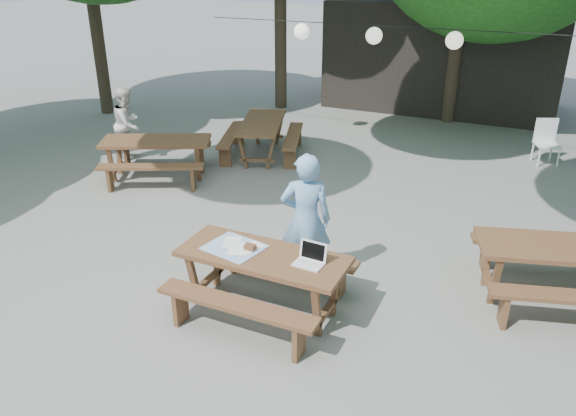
% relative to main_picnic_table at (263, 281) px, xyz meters
% --- Properties ---
extents(ground, '(80.00, 80.00, 0.00)m').
position_rel_main_picnic_table_xyz_m(ground, '(-0.51, 0.40, -0.39)').
color(ground, slate).
rests_on(ground, ground).
extents(pavilion, '(6.00, 3.00, 2.80)m').
position_rel_main_picnic_table_xyz_m(pavilion, '(-0.01, 10.90, 1.01)').
color(pavilion, black).
rests_on(pavilion, ground).
extents(main_picnic_table, '(2.00, 1.58, 0.75)m').
position_rel_main_picnic_table_xyz_m(main_picnic_table, '(0.00, 0.00, 0.00)').
color(main_picnic_table, brown).
rests_on(main_picnic_table, ground).
extents(picnic_table_nw, '(2.40, 2.26, 0.75)m').
position_rel_main_picnic_table_xyz_m(picnic_table_nw, '(-3.82, 3.05, 0.00)').
color(picnic_table_nw, brown).
rests_on(picnic_table_nw, ground).
extents(picnic_table_ne, '(2.27, 2.05, 0.75)m').
position_rel_main_picnic_table_xyz_m(picnic_table_ne, '(3.19, 1.70, 0.00)').
color(picnic_table_ne, brown).
rests_on(picnic_table_ne, ground).
extents(picnic_table_far_w, '(2.12, 2.32, 0.75)m').
position_rel_main_picnic_table_xyz_m(picnic_table_far_w, '(-2.59, 5.00, 0.00)').
color(picnic_table_far_w, brown).
rests_on(picnic_table_far_w, ground).
extents(woman, '(0.75, 0.63, 1.76)m').
position_rel_main_picnic_table_xyz_m(woman, '(0.20, 0.80, 0.49)').
color(woman, '#79A9DC').
rests_on(woman, ground).
extents(second_person, '(0.71, 0.83, 1.49)m').
position_rel_main_picnic_table_xyz_m(second_person, '(-4.99, 3.68, 0.36)').
color(second_person, silver).
rests_on(second_person, ground).
extents(plastic_chair, '(0.58, 0.58, 0.90)m').
position_rel_main_picnic_table_xyz_m(plastic_chair, '(2.87, 6.98, -0.13)').
color(plastic_chair, white).
rests_on(plastic_chair, ground).
extents(laptop, '(0.35, 0.28, 0.24)m').
position_rel_main_picnic_table_xyz_m(laptop, '(0.58, 0.05, 0.42)').
color(laptop, white).
rests_on(laptop, main_picnic_table).
extents(tabletop_clutter, '(0.74, 0.66, 0.08)m').
position_rel_main_picnic_table_xyz_m(tabletop_clutter, '(-0.34, 0.01, 0.37)').
color(tabletop_clutter, '#3B76CB').
rests_on(tabletop_clutter, main_picnic_table).
extents(paper_lanterns, '(9.00, 0.34, 0.38)m').
position_rel_main_picnic_table_xyz_m(paper_lanterns, '(-0.69, 6.40, 2.02)').
color(paper_lanterns, black).
rests_on(paper_lanterns, ground).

